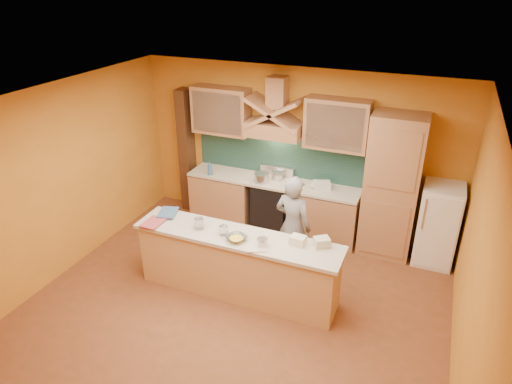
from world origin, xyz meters
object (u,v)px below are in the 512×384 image
at_px(person, 293,226).
at_px(mixing_bowl, 236,238).
at_px(stove, 272,205).
at_px(fridge, 438,225).
at_px(kitchen_scale, 262,243).

relative_size(person, mixing_bowl, 6.11).
xyz_separation_m(stove, mixing_bowl, (0.25, -2.01, 0.53)).
distance_m(fridge, person, 2.26).
xyz_separation_m(stove, person, (0.74, -1.12, 0.34)).
relative_size(fridge, mixing_bowl, 5.03).
distance_m(stove, fridge, 2.71).
bearing_deg(kitchen_scale, fridge, 19.79).
distance_m(person, mixing_bowl, 1.04).
bearing_deg(stove, mixing_bowl, -82.98).
xyz_separation_m(stove, fridge, (2.70, 0.00, 0.20)).
bearing_deg(fridge, kitchen_scale, -135.87).
xyz_separation_m(kitchen_scale, mixing_bowl, (-0.37, 0.00, -0.02)).
relative_size(fridge, kitchen_scale, 11.02).
xyz_separation_m(fridge, person, (-1.96, -1.12, 0.14)).
height_order(person, mixing_bowl, person).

